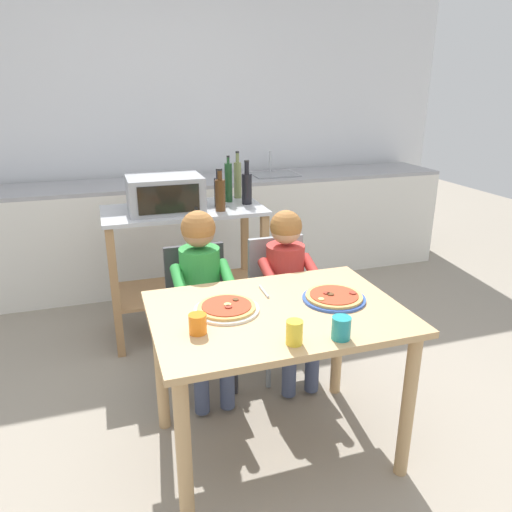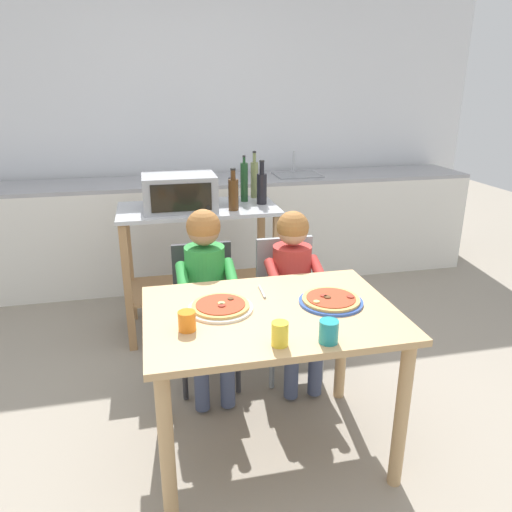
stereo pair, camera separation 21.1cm
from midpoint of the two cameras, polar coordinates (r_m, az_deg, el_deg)
name	(u,v)px [view 1 (the left image)]	position (r m, az deg, el deg)	size (l,w,h in m)	color
ground_plane	(221,343)	(3.41, -5.87, -10.14)	(10.68, 10.68, 0.00)	gray
back_wall_tiled	(172,123)	(4.62, -11.11, 15.06)	(5.30, 0.12, 2.70)	silver
kitchen_counter	(185,231)	(4.38, -9.62, 2.92)	(4.77, 0.60, 1.10)	silver
kitchen_island_cart	(186,251)	(3.40, -9.98, 0.55)	(1.07, 0.54, 0.90)	#B7BABF
toaster_oven	(165,194)	(3.24, -12.46, 7.10)	(0.47, 0.36, 0.23)	#999BA0
bottle_slim_sauce	(228,182)	(3.44, -5.01, 8.59)	(0.05, 0.05, 0.32)	#1E4723
bottle_tall_green_wine	(238,179)	(3.56, -3.88, 8.97)	(0.05, 0.05, 0.33)	olive
bottle_brown_beer	(220,194)	(3.19, -6.11, 7.21)	(0.07, 0.07, 0.28)	#4C2D14
bottle_clear_vinegar	(247,187)	(3.37, -2.89, 8.03)	(0.07, 0.07, 0.30)	black
bottle_squat_spirits	(218,192)	(3.31, -6.31, 7.48)	(0.05, 0.05, 0.26)	black
dining_table	(277,334)	(2.20, -0.32, -9.21)	(1.10, 0.78, 0.75)	tan
dining_chair_left	(199,306)	(2.83, -8.79, -5.90)	(0.36, 0.36, 0.81)	#333338
dining_chair_right	(281,295)	(2.94, 0.85, -4.67)	(0.36, 0.36, 0.81)	gray
child_in_green_shirt	(203,284)	(2.64, -8.55, -3.35)	(0.32, 0.42, 1.04)	#424C6B
child_in_red_shirt	(289,278)	(2.76, 1.70, -2.57)	(0.32, 0.42, 1.00)	#424C6B
pizza_plate_white	(227,308)	(2.15, -6.28, -6.15)	(0.29, 0.29, 0.03)	white
pizza_plate_blue_rimmed	(334,297)	(2.25, 6.46, -4.88)	(0.29, 0.29, 0.03)	#3356B7
drinking_cup_yellow	(294,332)	(1.87, 1.26, -9.00)	(0.07, 0.07, 0.10)	yellow
drinking_cup_orange	(198,324)	(1.97, -9.91, -7.88)	(0.07, 0.07, 0.08)	orange
drinking_cup_teal	(341,328)	(1.92, 6.82, -8.43)	(0.08, 0.08, 0.09)	teal
serving_spoon	(264,291)	(2.32, -1.67, -4.20)	(0.01, 0.01, 0.14)	#B7BABF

